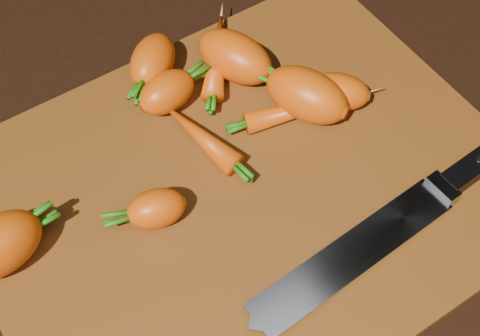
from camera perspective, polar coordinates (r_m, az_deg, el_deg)
ground at (r=0.65m, az=0.48°, el=-2.32°), size 2.00×2.00×0.01m
cutting_board at (r=0.64m, az=0.49°, el=-1.81°), size 0.50×0.40×0.01m
carrot_1 at (r=0.61m, az=-7.15°, el=-3.46°), size 0.06×0.05×0.04m
carrot_2 at (r=0.70m, az=-0.45°, el=9.47°), size 0.08×0.10×0.05m
carrot_3 at (r=0.67m, az=5.72°, el=6.22°), size 0.08×0.10×0.05m
carrot_4 at (r=0.71m, az=-7.46°, el=9.05°), size 0.08×0.08×0.04m
carrot_5 at (r=0.68m, az=-6.25°, el=6.45°), size 0.07×0.05×0.04m
carrot_6 at (r=0.69m, az=8.30°, el=6.47°), size 0.07×0.07×0.04m
carrot_7 at (r=0.72m, az=-1.98°, el=9.59°), size 0.09×0.11×0.02m
carrot_8 at (r=0.68m, az=5.60°, el=5.08°), size 0.13×0.05×0.02m
carrot_9 at (r=0.65m, az=-3.32°, el=2.67°), size 0.04×0.10×0.02m
knife at (r=0.61m, az=11.02°, el=-6.19°), size 0.35×0.05×0.02m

